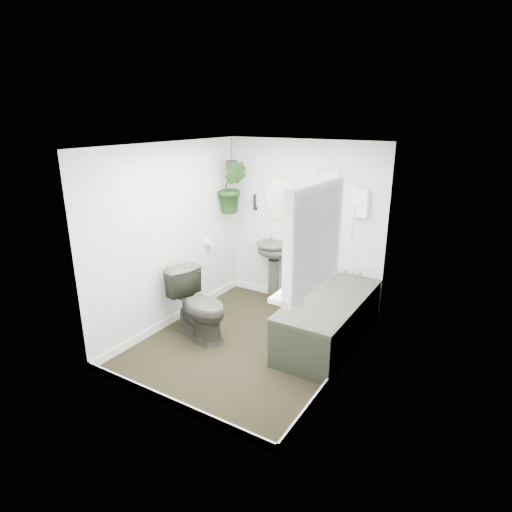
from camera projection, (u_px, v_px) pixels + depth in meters
The scene contains 22 objects.
floor at pixel (250, 343), 5.14m from camera, with size 2.30×2.80×0.02m, color black.
ceiling at pixel (248, 144), 4.40m from camera, with size 2.30×2.80×0.02m, color white.
wall_back at pixel (303, 225), 5.91m from camera, with size 2.30×0.02×2.30m, color silver.
wall_front at pixel (160, 294), 3.63m from camera, with size 2.30×0.02×2.30m, color silver.
wall_left at pixel (171, 236), 5.34m from camera, with size 0.02×2.80×2.30m, color silver.
wall_right at pixel (349, 270), 4.20m from camera, with size 0.02×2.80×2.30m, color silver.
skirting at pixel (249, 339), 5.12m from camera, with size 2.30×2.80×0.10m, color white.
bathtub at pixel (329, 320), 5.05m from camera, with size 0.72×1.72×0.58m, color #37392E, non-canonical shape.
bath_screen at pixel (324, 226), 5.30m from camera, with size 0.04×0.72×1.40m, color silver, non-canonical shape.
shower_box at pixel (360, 203), 5.33m from camera, with size 0.20×0.10×0.35m, color white.
oval_mirror at pixel (279, 198), 5.95m from camera, with size 0.46×0.03×0.62m, color beige.
wall_sconce at pixel (255, 202), 6.17m from camera, with size 0.04×0.04×0.22m, color black.
toilet_roll_holder at pixel (209, 243), 5.96m from camera, with size 0.11×0.11×0.11m, color white.
window_recess at pixel (315, 236), 3.51m from camera, with size 0.08×1.00×0.90m, color white.
window_sill at pixel (306, 282), 3.67m from camera, with size 0.18×1.00×0.04m, color white.
window_blinds at pixel (310, 236), 3.53m from camera, with size 0.01×0.86×0.76m, color white.
toilet at pixel (199, 305), 5.15m from camera, with size 0.47×0.82×0.83m, color #37392E.
pedestal_sink at pixel (274, 272), 6.18m from camera, with size 0.52×0.44×0.88m, color #37392E, non-canonical shape.
sill_plant at pixel (315, 257), 3.90m from camera, with size 0.21×0.18×0.24m, color black.
hanging_plant at pixel (232, 187), 5.98m from camera, with size 0.40×0.33×0.73m, color black.
soap_bottle at pixel (297, 293), 4.83m from camera, with size 0.09×0.09×0.20m, color black.
hanging_pot at pixel (232, 165), 5.89m from camera, with size 0.16×0.16×0.12m, color #2D271D.
Camera 1 is at (2.43, -3.84, 2.60)m, focal length 30.00 mm.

